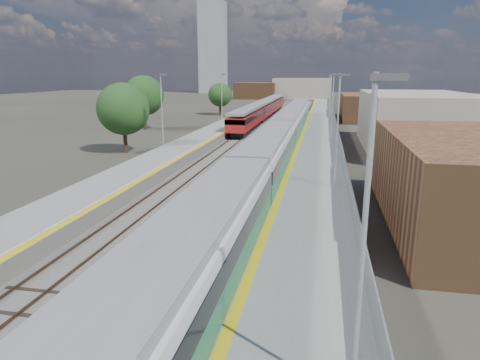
% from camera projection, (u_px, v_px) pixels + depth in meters
% --- Properties ---
extents(ground, '(320.00, 320.00, 0.00)m').
position_uv_depth(ground, '(279.00, 139.00, 57.20)').
color(ground, '#47443A').
rests_on(ground, ground).
extents(ballast_bed, '(10.50, 155.00, 0.06)m').
position_uv_depth(ballast_bed, '(265.00, 136.00, 59.99)').
color(ballast_bed, '#565451').
rests_on(ballast_bed, ground).
extents(tracks, '(8.96, 160.00, 0.17)m').
position_uv_depth(tracks, '(271.00, 134.00, 61.45)').
color(tracks, '#4C3323').
rests_on(tracks, ground).
extents(platform_right, '(4.70, 155.00, 8.52)m').
position_uv_depth(platform_right, '(320.00, 134.00, 58.47)').
color(platform_right, slate).
rests_on(platform_right, ground).
extents(platform_left, '(4.30, 155.00, 8.52)m').
position_uv_depth(platform_left, '(218.00, 131.00, 61.11)').
color(platform_left, slate).
rests_on(platform_left, ground).
extents(buildings, '(72.00, 185.50, 40.00)m').
position_uv_depth(buildings, '(253.00, 67.00, 142.37)').
color(buildings, brown).
rests_on(buildings, ground).
extents(green_train, '(2.94, 81.84, 3.24)m').
position_uv_depth(green_train, '(281.00, 136.00, 43.81)').
color(green_train, black).
rests_on(green_train, ground).
extents(red_train, '(2.71, 54.94, 3.42)m').
position_uv_depth(red_train, '(264.00, 109.00, 81.26)').
color(red_train, black).
rests_on(red_train, ground).
extents(tree_a, '(5.63, 5.63, 7.64)m').
position_uv_depth(tree_a, '(123.00, 109.00, 46.12)').
color(tree_a, '#382619').
rests_on(tree_a, ground).
extents(tree_b, '(6.15, 6.15, 8.34)m').
position_uv_depth(tree_b, '(144.00, 96.00, 65.78)').
color(tree_b, '#382619').
rests_on(tree_b, ground).
extents(tree_c, '(4.95, 4.95, 6.71)m').
position_uv_depth(tree_c, '(220.00, 95.00, 89.78)').
color(tree_c, '#382619').
rests_on(tree_c, ground).
extents(tree_d, '(3.89, 3.89, 5.27)m').
position_uv_depth(tree_d, '(457.00, 111.00, 61.79)').
color(tree_d, '#382619').
rests_on(tree_d, ground).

